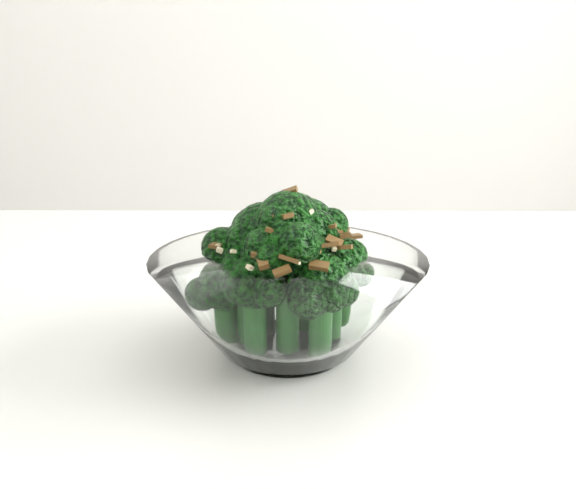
{
  "coord_description": "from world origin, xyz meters",
  "views": [
    {
      "loc": [
        -0.01,
        -0.57,
        0.98
      ],
      "look_at": [
        -0.02,
        -0.08,
        0.84
      ],
      "focal_mm": 40.0,
      "sensor_mm": 36.0,
      "label": 1
    }
  ],
  "objects": [
    {
      "name": "table",
      "position": [
        -0.09,
        0.03,
        0.68
      ],
      "size": [
        1.2,
        0.81,
        0.75
      ],
      "color": "white",
      "rests_on": "ground"
    },
    {
      "name": "broccoli_dish",
      "position": [
        -0.02,
        -0.08,
        0.8
      ],
      "size": [
        0.22,
        0.22,
        0.14
      ],
      "color": "white",
      "rests_on": "table"
    }
  ]
}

